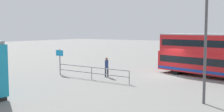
{
  "coord_description": "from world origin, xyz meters",
  "views": [
    {
      "loc": [
        -10.46,
        24.02,
        4.23
      ],
      "look_at": [
        3.1,
        4.38,
        2.02
      ],
      "focal_mm": 44.93,
      "sensor_mm": 36.0,
      "label": 1
    }
  ],
  "objects_px": {
    "info_sign": "(60,57)",
    "street_lamp": "(206,32)",
    "pedestrian_near_railing": "(107,66)",
    "double_decker_bus": "(213,55)"
  },
  "relations": [
    {
      "from": "double_decker_bus",
      "to": "street_lamp",
      "type": "height_order",
      "value": "street_lamp"
    },
    {
      "from": "pedestrian_near_railing",
      "to": "info_sign",
      "type": "relative_size",
      "value": 0.74
    },
    {
      "from": "pedestrian_near_railing",
      "to": "street_lamp",
      "type": "height_order",
      "value": "street_lamp"
    },
    {
      "from": "double_decker_bus",
      "to": "pedestrian_near_railing",
      "type": "distance_m",
      "value": 9.59
    },
    {
      "from": "info_sign",
      "to": "street_lamp",
      "type": "bearing_deg",
      "value": 167.8
    },
    {
      "from": "double_decker_bus",
      "to": "street_lamp",
      "type": "distance_m",
      "value": 10.06
    },
    {
      "from": "info_sign",
      "to": "street_lamp",
      "type": "xyz_separation_m",
      "value": [
        -14.78,
        3.19,
        2.5
      ]
    },
    {
      "from": "pedestrian_near_railing",
      "to": "street_lamp",
      "type": "xyz_separation_m",
      "value": [
        -9.99,
        4.3,
        3.11
      ]
    },
    {
      "from": "pedestrian_near_railing",
      "to": "info_sign",
      "type": "distance_m",
      "value": 4.95
    },
    {
      "from": "double_decker_bus",
      "to": "info_sign",
      "type": "bearing_deg",
      "value": 26.77
    }
  ]
}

